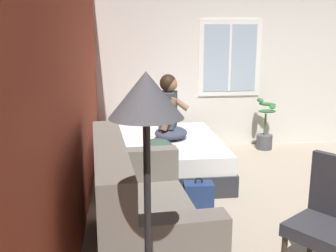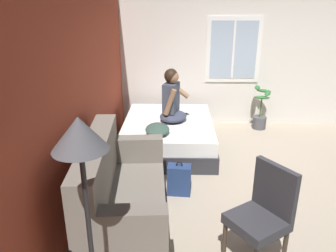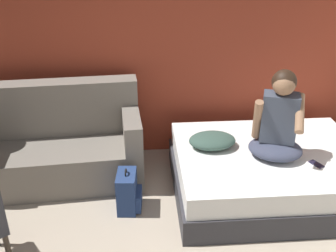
# 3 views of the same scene
# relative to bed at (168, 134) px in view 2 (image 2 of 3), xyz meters

# --- Properties ---
(ground_plane) EXTENTS (40.00, 40.00, 0.00)m
(ground_plane) POSITION_rel_bed_xyz_m (-1.26, -1.61, -0.24)
(ground_plane) COLOR tan
(wall_back_accent) EXTENTS (9.99, 0.16, 2.70)m
(wall_back_accent) POSITION_rel_bed_xyz_m (-1.26, 1.04, 1.11)
(wall_back_accent) COLOR #993823
(wall_back_accent) RESTS_ON ground
(wall_side_with_window) EXTENTS (0.19, 6.55, 2.70)m
(wall_side_with_window) POSITION_rel_bed_xyz_m (1.32, -1.61, 1.12)
(wall_side_with_window) COLOR silver
(wall_side_with_window) RESTS_ON ground
(bed) EXTENTS (1.95, 1.51, 0.48)m
(bed) POSITION_rel_bed_xyz_m (0.00, 0.00, 0.00)
(bed) COLOR #2D2D33
(bed) RESTS_ON ground
(couch) EXTENTS (1.76, 0.94, 1.04)m
(couch) POSITION_rel_bed_xyz_m (-2.17, 0.46, 0.16)
(couch) COLOR slate
(couch) RESTS_ON ground
(side_chair) EXTENTS (0.64, 0.64, 0.98)m
(side_chair) POSITION_rel_bed_xyz_m (-2.60, -0.94, 0.30)
(side_chair) COLOR #382D23
(side_chair) RESTS_ON ground
(person_seated) EXTENTS (0.63, 0.58, 0.88)m
(person_seated) POSITION_rel_bed_xyz_m (0.00, -0.06, 0.60)
(person_seated) COLOR #383D51
(person_seated) RESTS_ON bed
(backpack) EXTENTS (0.25, 0.31, 0.46)m
(backpack) POSITION_rel_bed_xyz_m (-1.45, -0.18, -0.04)
(backpack) COLOR navy
(backpack) RESTS_ON ground
(throw_pillow) EXTENTS (0.50, 0.38, 0.14)m
(throw_pillow) POSITION_rel_bed_xyz_m (-0.58, 0.15, 0.31)
(throw_pillow) COLOR #385147
(throw_pillow) RESTS_ON bed
(cell_phone) EXTENTS (0.12, 0.16, 0.01)m
(cell_phone) POSITION_rel_bed_xyz_m (0.35, -0.27, 0.25)
(cell_phone) COLOR black
(cell_phone) RESTS_ON bed
(floor_lamp) EXTENTS (0.36, 0.36, 1.70)m
(floor_lamp) POSITION_rel_bed_xyz_m (-3.32, 0.46, 1.19)
(floor_lamp) COLOR black
(floor_lamp) RESTS_ON ground
(potted_plant) EXTENTS (0.39, 0.37, 0.85)m
(potted_plant) POSITION_rel_bed_xyz_m (0.93, -1.77, 0.07)
(potted_plant) COLOR #4C4C51
(potted_plant) RESTS_ON ground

